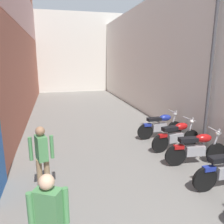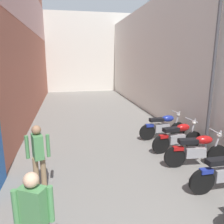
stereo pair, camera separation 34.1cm
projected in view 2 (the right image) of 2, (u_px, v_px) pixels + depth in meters
name	position (u px, v px, depth m)	size (l,w,h in m)	color
ground_plane	(106.00, 138.00, 8.55)	(37.03, 37.03, 0.00)	slate
building_left	(17.00, 33.00, 8.86)	(0.45, 21.03, 7.79)	#B76651
building_right	(166.00, 59.00, 10.39)	(0.45, 21.03, 5.85)	silver
building_far_end	(80.00, 53.00, 20.62)	(9.07, 2.00, 6.84)	beige
motorcycle_fifth	(197.00, 150.00, 6.20)	(1.85, 0.58, 1.04)	black
motorcycle_sixth	(178.00, 136.00, 7.25)	(1.84, 0.58, 1.04)	black
motorcycle_seventh	(163.00, 126.00, 8.35)	(1.85, 0.58, 1.04)	black
pedestrian_mid_alley	(35.00, 217.00, 2.96)	(0.52, 0.34, 1.57)	#8C7251
pedestrian_further_down	(38.00, 154.00, 4.93)	(0.52, 0.38, 1.57)	#8C7251
street_lamp	(212.00, 58.00, 6.49)	(0.79, 0.18, 5.11)	#47474C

